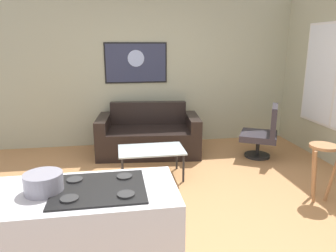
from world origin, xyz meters
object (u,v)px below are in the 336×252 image
Objects in this scene: bar_stool at (322,158)px; mixing_bowl at (44,183)px; coffee_table at (151,152)px; armchair at (264,133)px; wall_painting at (136,63)px; couch at (149,137)px.

mixing_bowl reaches higher than bar_stool.
coffee_table is at bearing 152.24° from bar_stool.
mixing_bowl is at bearing -136.88° from armchair.
wall_painting is at bearing 150.62° from armchair.
bar_stool is 3.40m from wall_painting.
bar_stool is 2.82× the size of mixing_bowl.
couch is 1.95× the size of coffee_table.
coffee_table is at bearing -93.92° from couch.
bar_stool is 3.09m from mixing_bowl.
armchair is at bearing -29.38° from wall_painting.
bar_stool is at bearing -27.76° from coffee_table.
wall_painting reaches higher than coffee_table.
armchair is at bearing 89.85° from bar_stool.
couch is 3.40m from mixing_bowl.
mixing_bowl is (-1.01, -3.18, 0.67)m from couch.
armchair is at bearing 14.67° from coffee_table.
armchair reaches higher than couch.
armchair reaches higher than coffee_table.
mixing_bowl is (-2.83, -1.16, 0.43)m from bar_stool.
wall_painting reaches higher than mixing_bowl.
mixing_bowl is (-2.83, -2.65, 0.54)m from armchair.
wall_painting reaches higher than bar_stool.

